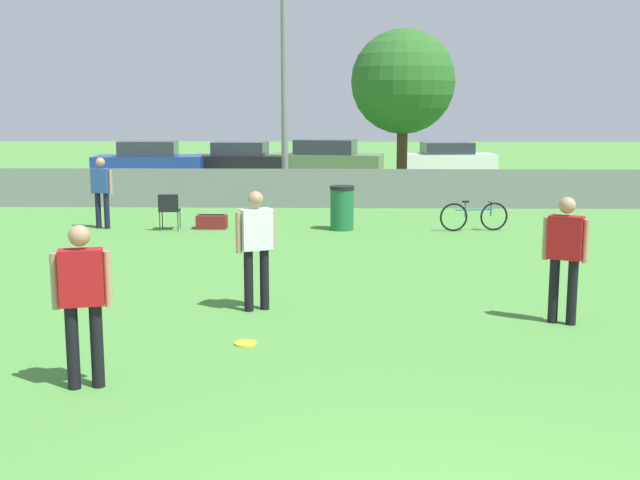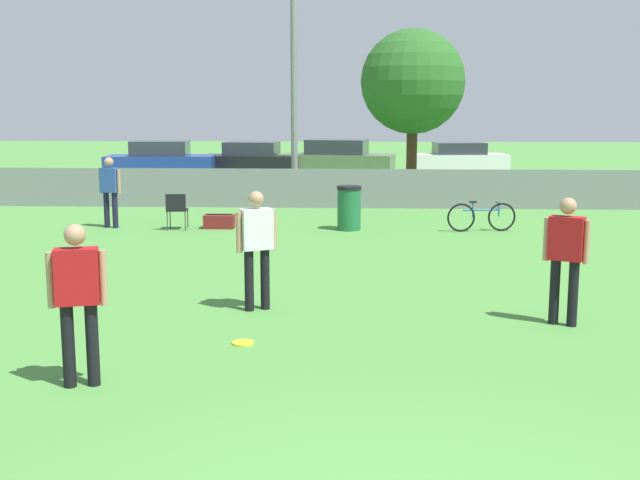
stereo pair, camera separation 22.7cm
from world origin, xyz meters
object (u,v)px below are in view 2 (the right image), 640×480
at_px(player_defender_red, 566,251).
at_px(player_thrower_red, 78,293).
at_px(parked_car_blue, 161,161).
at_px(parked_car_white, 459,159).
at_px(tree_near_pole, 413,82).
at_px(player_receiver_white, 257,241).
at_px(light_pole, 294,23).
at_px(spectator_in_blue, 110,187).
at_px(folding_chair_sideline, 177,208).
at_px(gear_bag_sideline, 219,222).
at_px(parked_car_olive, 337,160).
at_px(frisbee_disc, 243,343).
at_px(trash_bin, 349,208).
at_px(bicycle_sideline, 482,217).
at_px(parked_car_dark, 252,160).

distance_m(player_defender_red, player_thrower_red, 6.09).
relative_size(parked_car_blue, parked_car_white, 1.04).
bearing_deg(tree_near_pole, player_receiver_white, -102.79).
xyz_separation_m(light_pole, player_defender_red, (4.62, -13.73, -4.25)).
relative_size(spectator_in_blue, folding_chair_sideline, 1.96).
bearing_deg(gear_bag_sideline, parked_car_blue, 109.83).
distance_m(light_pole, gear_bag_sideline, 7.68).
bearing_deg(tree_near_pole, gear_bag_sideline, -130.50).
bearing_deg(spectator_in_blue, player_defender_red, 151.23).
xyz_separation_m(player_receiver_white, parked_car_white, (5.61, 22.87, -0.33)).
bearing_deg(spectator_in_blue, parked_car_olive, -95.76).
distance_m(gear_bag_sideline, parked_car_white, 17.05).
distance_m(player_defender_red, frisbee_disc, 4.32).
bearing_deg(trash_bin, parked_car_white, 74.08).
bearing_deg(parked_car_olive, tree_near_pole, -62.46).
relative_size(frisbee_disc, parked_car_olive, 0.06).
xyz_separation_m(gear_bag_sideline, parked_car_blue, (-4.36, 12.08, 0.57)).
bearing_deg(parked_car_white, player_receiver_white, -109.32).
relative_size(player_defender_red, gear_bag_sideline, 2.40).
height_order(bicycle_sideline, parked_car_white, parked_car_white).
distance_m(spectator_in_blue, folding_chair_sideline, 1.71).
distance_m(frisbee_disc, gear_bag_sideline, 9.37).
bearing_deg(spectator_in_blue, frisbee_disc, 130.68).
bearing_deg(folding_chair_sideline, parked_car_blue, -78.74).
bearing_deg(light_pole, frisbee_disc, -87.89).
bearing_deg(light_pole, parked_car_olive, 81.97).
bearing_deg(player_receiver_white, frisbee_disc, -115.89).
xyz_separation_m(spectator_in_blue, gear_bag_sideline, (2.56, 0.04, -0.80)).
height_order(spectator_in_blue, parked_car_olive, spectator_in_blue).
height_order(parked_car_blue, parked_car_dark, parked_car_blue).
bearing_deg(gear_bag_sideline, parked_car_dark, 94.27).
height_order(frisbee_disc, parked_car_white, parked_car_white).
bearing_deg(tree_near_pole, trash_bin, -107.23).
xyz_separation_m(tree_near_pole, spectator_in_blue, (-7.40, -5.71, -2.56)).
bearing_deg(player_receiver_white, tree_near_pole, 50.21).
distance_m(light_pole, parked_car_blue, 9.73).
relative_size(player_defender_red, spectator_in_blue, 1.02).
distance_m(folding_chair_sideline, bicycle_sideline, 7.02).
relative_size(bicycle_sideline, parked_car_white, 0.39).
xyz_separation_m(light_pole, frisbee_disc, (0.55, -14.78, -5.22)).
relative_size(player_defender_red, folding_chair_sideline, 1.99).
bearing_deg(light_pole, gear_bag_sideline, -103.37).
distance_m(player_defender_red, spectator_in_blue, 11.74).
relative_size(spectator_in_blue, parked_car_white, 0.41).
bearing_deg(frisbee_disc, player_defender_red, 14.48).
bearing_deg(parked_car_blue, player_thrower_red, -83.00).
height_order(player_receiver_white, player_thrower_red, same).
xyz_separation_m(gear_bag_sideline, parked_car_olive, (2.40, 13.19, 0.58)).
distance_m(bicycle_sideline, parked_car_blue, 16.11).
distance_m(player_thrower_red, parked_car_olive, 23.99).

